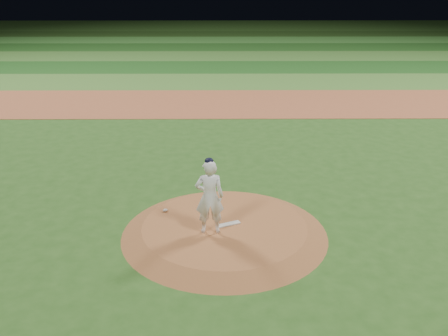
% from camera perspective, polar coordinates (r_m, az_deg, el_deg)
% --- Properties ---
extents(ground, '(120.00, 120.00, 0.00)m').
position_cam_1_polar(ground, '(13.52, 0.06, -7.49)').
color(ground, '#28531A').
rests_on(ground, ground).
extents(infield_dirt_band, '(70.00, 6.00, 0.02)m').
position_cam_1_polar(infield_dirt_band, '(26.63, -0.17, 7.42)').
color(infield_dirt_band, '#9E5331').
rests_on(infield_dirt_band, ground).
extents(outfield_stripe_0, '(70.00, 5.00, 0.02)m').
position_cam_1_polar(outfield_stripe_0, '(31.99, -0.21, 9.86)').
color(outfield_stripe_0, '#40742A').
rests_on(outfield_stripe_0, ground).
extents(outfield_stripe_1, '(70.00, 5.00, 0.02)m').
position_cam_1_polar(outfield_stripe_1, '(36.89, -0.23, 11.46)').
color(outfield_stripe_1, '#1B4E19').
rests_on(outfield_stripe_1, ground).
extents(outfield_stripe_2, '(70.00, 5.00, 0.02)m').
position_cam_1_polar(outfield_stripe_2, '(41.82, -0.25, 12.69)').
color(outfield_stripe_2, '#3A6F28').
rests_on(outfield_stripe_2, ground).
extents(outfield_stripe_3, '(70.00, 5.00, 0.02)m').
position_cam_1_polar(outfield_stripe_3, '(46.77, -0.27, 13.65)').
color(outfield_stripe_3, '#1C4A18').
rests_on(outfield_stripe_3, ground).
extents(outfield_stripe_4, '(70.00, 5.00, 0.02)m').
position_cam_1_polar(outfield_stripe_4, '(51.72, -0.28, 14.44)').
color(outfield_stripe_4, '#34762A').
rests_on(outfield_stripe_4, ground).
extents(outfield_stripe_5, '(70.00, 5.00, 0.02)m').
position_cam_1_polar(outfield_stripe_5, '(56.68, -0.29, 15.08)').
color(outfield_stripe_5, '#1F3F14').
rests_on(outfield_stripe_5, ground).
extents(pitchers_mound, '(5.50, 5.50, 0.25)m').
position_cam_1_polar(pitchers_mound, '(13.46, 0.06, -7.03)').
color(pitchers_mound, '#99592F').
rests_on(pitchers_mound, ground).
extents(pitching_rubber, '(0.66, 0.42, 0.03)m').
position_cam_1_polar(pitching_rubber, '(13.42, 0.51, -6.43)').
color(pitching_rubber, silver).
rests_on(pitching_rubber, pitchers_mound).
extents(rosin_bag, '(0.13, 0.13, 0.07)m').
position_cam_1_polar(rosin_bag, '(14.21, -6.73, -4.81)').
color(rosin_bag, silver).
rests_on(rosin_bag, pitchers_mound).
extents(pitcher_on_mound, '(0.76, 0.52, 2.06)m').
position_cam_1_polar(pitcher_on_mound, '(12.64, -1.67, -3.29)').
color(pitcher_on_mound, white).
rests_on(pitcher_on_mound, pitchers_mound).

